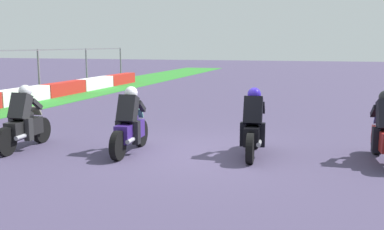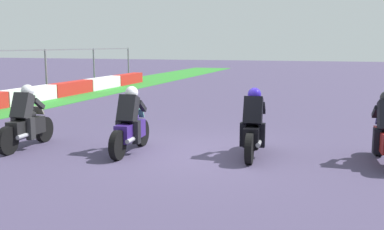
% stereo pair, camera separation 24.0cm
% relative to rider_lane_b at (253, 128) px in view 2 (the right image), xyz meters
% --- Properties ---
extents(ground_plane, '(120.00, 120.00, 0.00)m').
position_rel_rider_lane_b_xyz_m(ground_plane, '(-0.14, 1.25, -0.62)').
color(ground_plane, '#453C5B').
extents(rider_lane_b, '(2.04, 0.55, 1.51)m').
position_rel_rider_lane_b_xyz_m(rider_lane_b, '(0.00, 0.00, 0.00)').
color(rider_lane_b, black).
rests_on(rider_lane_b, ground_plane).
extents(rider_lane_c, '(2.04, 0.55, 1.51)m').
position_rel_rider_lane_b_xyz_m(rider_lane_c, '(-0.54, 2.72, 0.00)').
color(rider_lane_c, black).
rests_on(rider_lane_c, ground_plane).
extents(rider_lane_d, '(2.04, 0.55, 1.51)m').
position_rel_rider_lane_b_xyz_m(rider_lane_d, '(-0.90, 5.27, 0.00)').
color(rider_lane_d, black).
rests_on(rider_lane_d, ground_plane).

